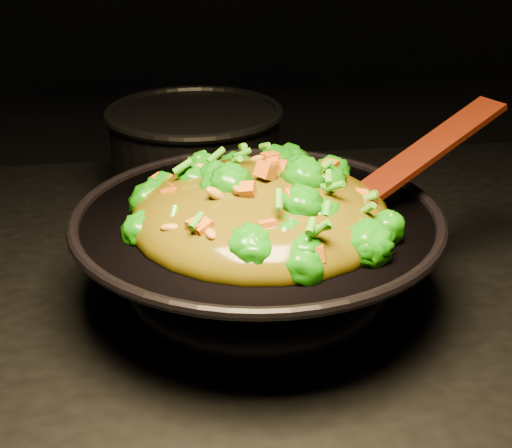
{
  "coord_description": "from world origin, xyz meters",
  "views": [
    {
      "loc": [
        -0.06,
        -0.69,
        1.32
      ],
      "look_at": [
        0.04,
        -0.01,
        0.99
      ],
      "focal_mm": 50.0,
      "sensor_mm": 36.0,
      "label": 1
    }
  ],
  "objects": [
    {
      "name": "wok",
      "position": [
        0.04,
        -0.02,
        0.95
      ],
      "size": [
        0.5,
        0.5,
        0.11
      ],
      "primitive_type": null,
      "rotation": [
        0.0,
        0.0,
        0.44
      ],
      "color": "black",
      "rests_on": "stovetop"
    },
    {
      "name": "stir_fry",
      "position": [
        0.04,
        -0.04,
        1.05
      ],
      "size": [
        0.35,
        0.35,
        0.09
      ],
      "primitive_type": null,
      "rotation": [
        0.0,
        0.0,
        -0.37
      ],
      "color": "#177308",
      "rests_on": "wok"
    },
    {
      "name": "spatula",
      "position": [
        0.21,
        0.0,
        1.05
      ],
      "size": [
        0.23,
        0.13,
        0.1
      ],
      "primitive_type": "cube",
      "rotation": [
        0.0,
        -0.38,
        0.42
      ],
      "color": "#351306",
      "rests_on": "wok"
    },
    {
      "name": "back_pot",
      "position": [
        -0.01,
        0.28,
        0.97
      ],
      "size": [
        0.3,
        0.3,
        0.14
      ],
      "primitive_type": "cylinder",
      "rotation": [
        0.0,
        0.0,
        -0.33
      ],
      "color": "black",
      "rests_on": "stovetop"
    }
  ]
}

